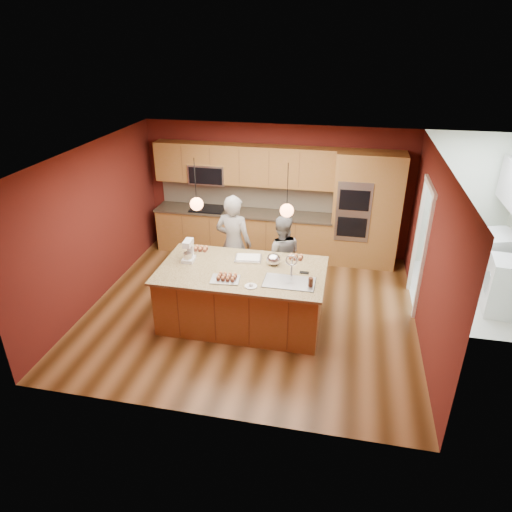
% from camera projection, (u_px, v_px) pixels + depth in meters
% --- Properties ---
extents(floor, '(5.50, 5.50, 0.00)m').
position_uv_depth(floor, '(251.00, 309.00, 7.91)').
color(floor, '#3F240E').
rests_on(floor, ground).
extents(ceiling, '(5.50, 5.50, 0.00)m').
position_uv_depth(ceiling, '(250.00, 154.00, 6.71)').
color(ceiling, white).
rests_on(ceiling, ground).
extents(wall_back, '(5.50, 0.00, 5.50)m').
position_uv_depth(wall_back, '(276.00, 190.00, 9.50)').
color(wall_back, '#501612').
rests_on(wall_back, ground).
extents(wall_front, '(5.50, 0.00, 5.50)m').
position_uv_depth(wall_front, '(204.00, 327.00, 5.11)').
color(wall_front, '#501612').
rests_on(wall_front, ground).
extents(wall_left, '(0.00, 5.00, 5.00)m').
position_uv_depth(wall_left, '(94.00, 225.00, 7.80)').
color(wall_left, '#501612').
rests_on(wall_left, ground).
extents(wall_right, '(0.00, 5.00, 5.00)m').
position_uv_depth(wall_right, '(431.00, 253.00, 6.81)').
color(wall_right, '#501612').
rests_on(wall_right, ground).
extents(cabinet_run, '(3.74, 0.64, 2.30)m').
position_uv_depth(cabinet_run, '(242.00, 208.00, 9.56)').
color(cabinet_run, olive).
rests_on(cabinet_run, floor).
extents(oven_column, '(1.30, 0.62, 2.30)m').
position_uv_depth(oven_column, '(366.00, 210.00, 8.99)').
color(oven_column, olive).
rests_on(oven_column, floor).
extents(doorway_trim, '(0.08, 1.11, 2.20)m').
position_uv_depth(doorway_trim, '(420.00, 249.00, 7.65)').
color(doorway_trim, white).
rests_on(doorway_trim, wall_right).
extents(pendant_left, '(0.20, 0.20, 0.80)m').
position_uv_depth(pendant_left, '(197.00, 204.00, 6.83)').
color(pendant_left, black).
rests_on(pendant_left, ceiling).
extents(pendant_right, '(0.20, 0.20, 0.80)m').
position_uv_depth(pendant_right, '(287.00, 210.00, 6.58)').
color(pendant_right, black).
rests_on(pendant_right, ceiling).
extents(island, '(2.62, 1.47, 1.34)m').
position_uv_depth(island, '(243.00, 295.00, 7.37)').
color(island, olive).
rests_on(island, floor).
extents(person_left, '(0.72, 0.53, 1.83)m').
position_uv_depth(person_left, '(234.00, 244.00, 8.12)').
color(person_left, black).
rests_on(person_left, floor).
extents(person_right, '(0.83, 0.69, 1.52)m').
position_uv_depth(person_right, '(281.00, 256.00, 8.04)').
color(person_right, slate).
rests_on(person_right, floor).
extents(stand_mixer, '(0.20, 0.27, 0.36)m').
position_uv_depth(stand_mixer, '(189.00, 252.00, 7.38)').
color(stand_mixer, silver).
rests_on(stand_mixer, island).
extents(sheet_cake, '(0.47, 0.38, 0.05)m').
position_uv_depth(sheet_cake, '(248.00, 258.00, 7.46)').
color(sheet_cake, silver).
rests_on(sheet_cake, island).
extents(cooling_rack, '(0.46, 0.35, 0.02)m').
position_uv_depth(cooling_rack, '(225.00, 279.00, 6.85)').
color(cooling_rack, '#A9ADB1').
rests_on(cooling_rack, island).
extents(mixing_bowl, '(0.23, 0.23, 0.19)m').
position_uv_depth(mixing_bowl, '(273.00, 259.00, 7.27)').
color(mixing_bowl, silver).
rests_on(mixing_bowl, island).
extents(plate, '(0.19, 0.19, 0.01)m').
position_uv_depth(plate, '(251.00, 286.00, 6.68)').
color(plate, silver).
rests_on(plate, island).
extents(tumbler, '(0.07, 0.07, 0.14)m').
position_uv_depth(tumbler, '(311.00, 282.00, 6.66)').
color(tumbler, '#3E2115').
rests_on(tumbler, island).
extents(phone, '(0.15, 0.08, 0.01)m').
position_uv_depth(phone, '(304.00, 273.00, 7.06)').
color(phone, black).
rests_on(phone, island).
extents(cupcakes_left, '(0.25, 0.17, 0.07)m').
position_uv_depth(cupcakes_left, '(201.00, 248.00, 7.77)').
color(cupcakes_left, '#C37645').
rests_on(cupcakes_left, island).
extents(cupcakes_rack, '(0.30, 0.22, 0.07)m').
position_uv_depth(cupcakes_rack, '(227.00, 277.00, 6.85)').
color(cupcakes_rack, '#C37645').
rests_on(cupcakes_rack, island).
extents(cupcakes_right, '(0.25, 0.16, 0.07)m').
position_uv_depth(cupcakes_right, '(296.00, 257.00, 7.48)').
color(cupcakes_right, '#C37645').
rests_on(cupcakes_right, island).
extents(washer, '(0.67, 0.69, 0.98)m').
position_uv_depth(washer, '(507.00, 287.00, 7.61)').
color(washer, silver).
rests_on(washer, floor).
extents(dryer, '(0.86, 0.87, 1.10)m').
position_uv_depth(dryer, '(493.00, 261.00, 8.34)').
color(dryer, silver).
rests_on(dryer, floor).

